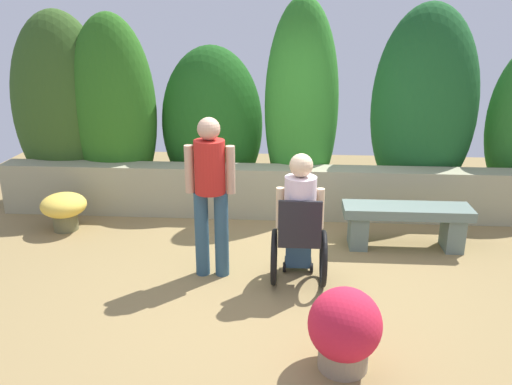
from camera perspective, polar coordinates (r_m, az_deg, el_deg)
ground_plane at (r=5.44m, az=1.63°, el=-9.06°), size 10.09×10.09×0.00m
stone_retaining_wall at (r=6.91m, az=2.28°, el=0.08°), size 7.29×0.36×0.67m
hedge_backdrop at (r=7.24m, az=1.42°, el=8.48°), size 7.75×1.12×2.77m
stone_bench at (r=6.20m, az=15.89°, el=-2.90°), size 1.42×0.40×0.50m
person_in_wheelchair at (r=5.10m, az=4.72°, el=-3.39°), size 0.53×0.66×1.33m
person_standing_companion at (r=5.15m, az=-4.95°, el=0.57°), size 0.49×0.30×1.62m
flower_pot_purple_near at (r=4.07m, az=9.53°, el=-14.41°), size 0.55×0.55×0.65m
flower_pot_terracotta_by_wall at (r=6.88m, az=-20.01°, el=-1.59°), size 0.55×0.55×0.47m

